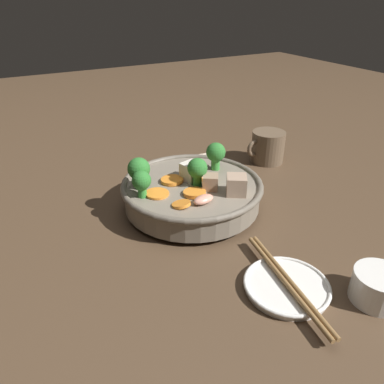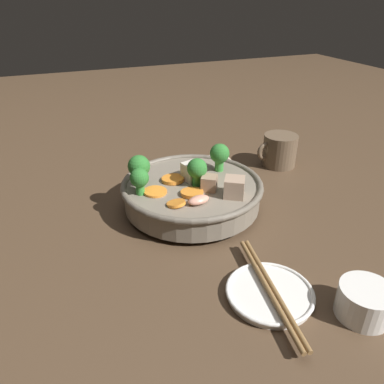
{
  "view_description": "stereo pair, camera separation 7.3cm",
  "coord_description": "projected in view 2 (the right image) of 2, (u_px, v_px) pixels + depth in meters",
  "views": [
    {
      "loc": [
        0.31,
        0.56,
        0.39
      ],
      "look_at": [
        0.0,
        0.0,
        0.04
      ],
      "focal_mm": 35.0,
      "sensor_mm": 36.0,
      "label": 1
    },
    {
      "loc": [
        0.24,
        0.59,
        0.39
      ],
      "look_at": [
        0.0,
        0.0,
        0.04
      ],
      "focal_mm": 35.0,
      "sensor_mm": 36.0,
      "label": 2
    }
  ],
  "objects": [
    {
      "name": "tea_cup",
      "position": [
        365.0,
        301.0,
        0.5
      ],
      "size": [
        0.07,
        0.07,
        0.05
      ],
      "color": "white",
      "rests_on": "ground_plane"
    },
    {
      "name": "napkin",
      "position": [
        210.0,
        161.0,
        0.95
      ],
      "size": [
        0.12,
        0.09,
        0.0
      ],
      "color": "beige",
      "rests_on": "ground_plane"
    },
    {
      "name": "chopsticks_pair",
      "position": [
        270.0,
        288.0,
        0.53
      ],
      "size": [
        0.05,
        0.22,
        0.01
      ],
      "color": "olive",
      "rests_on": "side_saucer"
    },
    {
      "name": "ground_plane",
      "position": [
        192.0,
        208.0,
        0.75
      ],
      "size": [
        3.0,
        3.0,
        0.0
      ],
      "primitive_type": "plane",
      "color": "#4C3826"
    },
    {
      "name": "stirfry_bowl",
      "position": [
        192.0,
        190.0,
        0.73
      ],
      "size": [
        0.28,
        0.28,
        0.12
      ],
      "color": "slate",
      "rests_on": "ground_plane"
    },
    {
      "name": "side_saucer",
      "position": [
        270.0,
        293.0,
        0.53
      ],
      "size": [
        0.13,
        0.13,
        0.01
      ],
      "color": "white",
      "rests_on": "ground_plane"
    },
    {
      "name": "dark_mug",
      "position": [
        279.0,
        150.0,
        0.91
      ],
      "size": [
        0.1,
        0.08,
        0.08
      ],
      "color": "brown",
      "rests_on": "ground_plane"
    }
  ]
}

